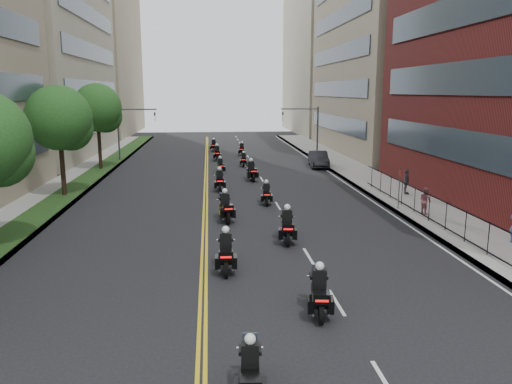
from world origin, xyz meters
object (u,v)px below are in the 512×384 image
motorcycle_4 (225,208)px  motorcycle_2 (226,254)px  motorcycle_0 (250,374)px  motorcycle_9 (244,160)px  pedestrian_c (406,182)px  motorcycle_5 (266,195)px  motorcycle_11 (242,150)px  motorcycle_6 (220,181)px  motorcycle_1 (319,294)px  motorcycle_3 (287,227)px  parked_sedan (319,159)px  pedestrian_b (425,201)px  motorcycle_8 (220,166)px  motorcycle_10 (217,154)px  motorcycle_7 (251,172)px  motorcycle_12 (214,146)px

motorcycle_4 → motorcycle_2: bearing=-99.8°
motorcycle_0 → motorcycle_9: (2.46, 37.68, -0.04)m
motorcycle_4 → pedestrian_c: (12.87, 5.70, 0.29)m
motorcycle_5 → motorcycle_11: size_ratio=0.96×
motorcycle_9 → motorcycle_6: bearing=-96.4°
motorcycle_1 → motorcycle_6: motorcycle_6 is taller
motorcycle_3 → motorcycle_9: bearing=96.9°
motorcycle_5 → parked_sedan: size_ratio=0.46×
motorcycle_2 → motorcycle_1: bearing=-54.3°
motorcycle_3 → pedestrian_b: 9.87m
pedestrian_c → motorcycle_11: bearing=38.2°
motorcycle_0 → motorcycle_5: bearing=86.4°
motorcycle_3 → motorcycle_8: 21.34m
motorcycle_10 → motorcycle_1: bearing=-86.8°
motorcycle_9 → parked_sedan: (7.20, -1.20, 0.17)m
motorcycle_10 → motorcycle_0: bearing=-90.9°
pedestrian_c → motorcycle_4: bearing=128.9°
motorcycle_9 → motorcycle_4: bearing=-91.0°
motorcycle_4 → motorcycle_7: 13.11m
motorcycle_2 → motorcycle_9: 29.04m
motorcycle_12 → motorcycle_0: bearing=-83.8°
motorcycle_3 → pedestrian_b: (8.88, 4.32, 0.20)m
motorcycle_1 → motorcycle_8: size_ratio=1.13×
motorcycle_7 → motorcycle_8: 4.67m
motorcycle_0 → motorcycle_1: bearing=63.1°
motorcycle_4 → pedestrian_b: 11.74m
motorcycle_4 → motorcycle_11: (2.85, 29.05, -0.08)m
motorcycle_3 → motorcycle_1: bearing=-85.3°
motorcycle_12 → parked_sedan: (10.01, -13.94, 0.11)m
motorcycle_3 → motorcycle_9: size_ratio=1.23×
parked_sedan → motorcycle_12: bearing=131.3°
motorcycle_11 → motorcycle_3: bearing=-84.3°
motorcycle_3 → motorcycle_9: motorcycle_3 is taller
motorcycle_10 → motorcycle_2: bearing=-91.3°
motorcycle_11 → motorcycle_10: bearing=-121.3°
motorcycle_7 → motorcycle_10: motorcycle_7 is taller
motorcycle_10 → motorcycle_9: bearing=-60.7°
motorcycle_4 → motorcycle_5: motorcycle_4 is taller
motorcycle_8 → motorcycle_1: bearing=-91.6°
motorcycle_4 → pedestrian_c: bearing=15.9°
parked_sedan → motorcycle_2: bearing=-104.1°
pedestrian_b → pedestrian_c: pedestrian_c is taller
motorcycle_3 → pedestrian_c: bearing=51.1°
motorcycle_2 → parked_sedan: motorcycle_2 is taller
motorcycle_2 → motorcycle_8: 24.88m
motorcycle_1 → motorcycle_8: motorcycle_1 is taller
motorcycle_11 → motorcycle_9: bearing=-86.9°
motorcycle_12 → motorcycle_1: bearing=-80.5°
motorcycle_9 → parked_sedan: parked_sedan is taller
motorcycle_11 → pedestrian_c: pedestrian_c is taller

